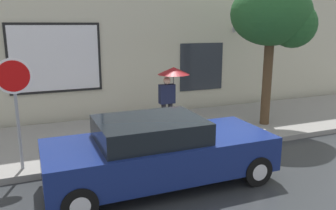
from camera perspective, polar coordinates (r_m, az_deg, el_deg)
name	(u,v)px	position (r m, az deg, el deg)	size (l,w,h in m)	color
ground_plane	(215,170)	(8.20, 7.72, -10.63)	(60.00, 60.00, 0.00)	#282B2D
sidewalk	(166,131)	(10.71, -0.29, -4.30)	(20.00, 4.00, 0.15)	gray
building_facade	(139,19)	(12.55, -4.81, 14.03)	(20.00, 0.67, 7.00)	beige
parked_car	(159,151)	(7.26, -1.52, -7.65)	(4.74, 1.95, 1.43)	navy
fire_hydrant	(124,139)	(8.72, -7.35, -5.58)	(0.30, 0.44, 0.73)	red
pedestrian_with_umbrella	(171,80)	(10.34, 0.56, 4.08)	(0.97, 0.97, 1.90)	black
street_tree	(276,17)	(11.22, 17.40, 13.72)	(2.57, 2.18, 4.42)	#4C3823
stop_sign	(15,92)	(7.98, -24.01, 1.94)	(0.76, 0.10, 2.47)	gray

